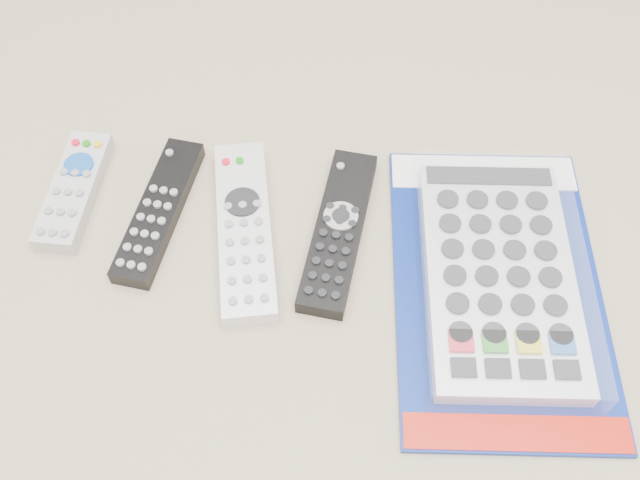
# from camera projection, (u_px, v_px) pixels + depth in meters

# --- Properties ---
(remote_small_grey) EXTENTS (0.05, 0.15, 0.02)m
(remote_small_grey) POSITION_uv_depth(u_px,v_px,m) (74.00, 190.00, 0.79)
(remote_small_grey) COLOR #A7A7A9
(remote_small_grey) RESTS_ON ground
(remote_slim_black) EXTENTS (0.07, 0.19, 0.02)m
(remote_slim_black) POSITION_uv_depth(u_px,v_px,m) (159.00, 211.00, 0.77)
(remote_slim_black) COLOR black
(remote_slim_black) RESTS_ON ground
(remote_silver_dvd) EXTENTS (0.10, 0.23, 0.03)m
(remote_silver_dvd) POSITION_uv_depth(u_px,v_px,m) (245.00, 229.00, 0.76)
(remote_silver_dvd) COLOR silver
(remote_silver_dvd) RESTS_ON ground
(remote_large_black) EXTENTS (0.07, 0.21, 0.02)m
(remote_large_black) POSITION_uv_depth(u_px,v_px,m) (338.00, 231.00, 0.76)
(remote_large_black) COLOR black
(remote_large_black) RESTS_ON ground
(jumbo_remote_packaged) EXTENTS (0.23, 0.36, 0.05)m
(jumbo_remote_packaged) POSITION_uv_depth(u_px,v_px,m) (500.00, 274.00, 0.72)
(jumbo_remote_packaged) COLOR navy
(jumbo_remote_packaged) RESTS_ON ground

